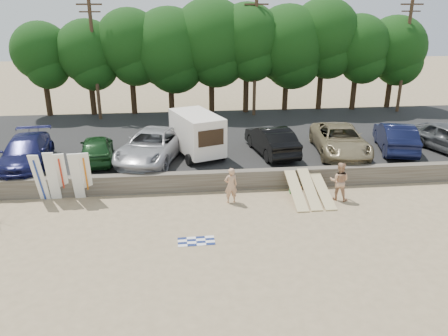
{
  "coord_description": "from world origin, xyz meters",
  "views": [
    {
      "loc": [
        -3.95,
        -17.72,
        9.05
      ],
      "look_at": [
        -1.77,
        3.0,
        1.18
      ],
      "focal_mm": 35.0,
      "sensor_mm": 36.0,
      "label": 1
    }
  ],
  "objects_px": {
    "car_2": "(152,146)",
    "beachgoer_b": "(339,181)",
    "box_trailer": "(197,133)",
    "car_3": "(271,140)",
    "car_4": "(340,140)",
    "car_5": "(395,137)",
    "car_0": "(26,153)",
    "car_1": "(97,148)",
    "beachgoer_a": "(231,185)",
    "cooler": "(293,190)"
  },
  "relations": [
    {
      "from": "beachgoer_b",
      "to": "car_4",
      "type": "bearing_deg",
      "value": -85.73
    },
    {
      "from": "car_1",
      "to": "car_4",
      "type": "relative_size",
      "value": 0.74
    },
    {
      "from": "car_1",
      "to": "car_5",
      "type": "xyz_separation_m",
      "value": [
        17.55,
        0.09,
        0.1
      ]
    },
    {
      "from": "car_5",
      "to": "box_trailer",
      "type": "bearing_deg",
      "value": 13.98
    },
    {
      "from": "car_2",
      "to": "beachgoer_a",
      "type": "xyz_separation_m",
      "value": [
        3.92,
        -4.59,
        -0.67
      ]
    },
    {
      "from": "cooler",
      "to": "car_5",
      "type": "bearing_deg",
      "value": 35.96
    },
    {
      "from": "car_4",
      "to": "car_5",
      "type": "distance_m",
      "value": 3.52
    },
    {
      "from": "car_1",
      "to": "car_3",
      "type": "relative_size",
      "value": 0.88
    },
    {
      "from": "car_2",
      "to": "beachgoer_b",
      "type": "distance_m",
      "value": 10.4
    },
    {
      "from": "car_1",
      "to": "cooler",
      "type": "bearing_deg",
      "value": 151.25
    },
    {
      "from": "car_0",
      "to": "beachgoer_a",
      "type": "distance_m",
      "value": 11.46
    },
    {
      "from": "car_4",
      "to": "beachgoer_b",
      "type": "distance_m",
      "value": 5.18
    },
    {
      "from": "box_trailer",
      "to": "car_5",
      "type": "relative_size",
      "value": 0.85
    },
    {
      "from": "beachgoer_b",
      "to": "box_trailer",
      "type": "bearing_deg",
      "value": -14.35
    },
    {
      "from": "box_trailer",
      "to": "beachgoer_a",
      "type": "relative_size",
      "value": 2.47
    },
    {
      "from": "box_trailer",
      "to": "beachgoer_b",
      "type": "xyz_separation_m",
      "value": [
        6.65,
        -5.27,
        -1.14
      ]
    },
    {
      "from": "car_0",
      "to": "car_4",
      "type": "height_order",
      "value": "car_4"
    },
    {
      "from": "car_1",
      "to": "box_trailer",
      "type": "bearing_deg",
      "value": 175.35
    },
    {
      "from": "car_0",
      "to": "car_5",
      "type": "distance_m",
      "value": 21.2
    },
    {
      "from": "car_4",
      "to": "beachgoer_a",
      "type": "height_order",
      "value": "car_4"
    },
    {
      "from": "car_2",
      "to": "beachgoer_b",
      "type": "xyz_separation_m",
      "value": [
        9.2,
        -4.81,
        -0.59
      ]
    },
    {
      "from": "cooler",
      "to": "box_trailer",
      "type": "bearing_deg",
      "value": 144.4
    },
    {
      "from": "car_5",
      "to": "beachgoer_a",
      "type": "xyz_separation_m",
      "value": [
        -10.54,
        -4.83,
        -0.67
      ]
    },
    {
      "from": "box_trailer",
      "to": "car_5",
      "type": "height_order",
      "value": "box_trailer"
    },
    {
      "from": "box_trailer",
      "to": "car_3",
      "type": "height_order",
      "value": "box_trailer"
    },
    {
      "from": "beachgoer_a",
      "to": "beachgoer_b",
      "type": "relative_size",
      "value": 0.92
    },
    {
      "from": "car_5",
      "to": "beachgoer_a",
      "type": "relative_size",
      "value": 2.93
    },
    {
      "from": "beachgoer_a",
      "to": "box_trailer",
      "type": "bearing_deg",
      "value": -83.5
    },
    {
      "from": "beachgoer_b",
      "to": "cooler",
      "type": "bearing_deg",
      "value": -2.94
    },
    {
      "from": "beachgoer_a",
      "to": "cooler",
      "type": "relative_size",
      "value": 4.65
    },
    {
      "from": "car_0",
      "to": "car_3",
      "type": "bearing_deg",
      "value": -2.09
    },
    {
      "from": "car_1",
      "to": "car_4",
      "type": "xyz_separation_m",
      "value": [
        14.03,
        -0.12,
        0.07
      ]
    },
    {
      "from": "beachgoer_b",
      "to": "car_1",
      "type": "bearing_deg",
      "value": 2.05
    },
    {
      "from": "cooler",
      "to": "car_1",
      "type": "bearing_deg",
      "value": 165.79
    },
    {
      "from": "beachgoer_a",
      "to": "car_0",
      "type": "bearing_deg",
      "value": -30.11
    },
    {
      "from": "car_3",
      "to": "car_4",
      "type": "distance_m",
      "value": 4.04
    },
    {
      "from": "beachgoer_a",
      "to": "cooler",
      "type": "distance_m",
      "value": 3.47
    },
    {
      "from": "car_2",
      "to": "beachgoer_b",
      "type": "height_order",
      "value": "car_2"
    },
    {
      "from": "car_5",
      "to": "beachgoer_a",
      "type": "distance_m",
      "value": 11.62
    },
    {
      "from": "car_1",
      "to": "car_3",
      "type": "height_order",
      "value": "car_3"
    },
    {
      "from": "car_5",
      "to": "car_0",
      "type": "bearing_deg",
      "value": 16.78
    },
    {
      "from": "car_2",
      "to": "beachgoer_b",
      "type": "relative_size",
      "value": 3.2
    },
    {
      "from": "car_4",
      "to": "cooler",
      "type": "height_order",
      "value": "car_4"
    },
    {
      "from": "beachgoer_b",
      "to": "car_5",
      "type": "bearing_deg",
      "value": -112.09
    },
    {
      "from": "car_4",
      "to": "car_5",
      "type": "relative_size",
      "value": 1.15
    },
    {
      "from": "beachgoer_a",
      "to": "cooler",
      "type": "xyz_separation_m",
      "value": [
        3.3,
        0.79,
        -0.72
      ]
    },
    {
      "from": "beachgoer_b",
      "to": "cooler",
      "type": "distance_m",
      "value": 2.36
    },
    {
      "from": "car_3",
      "to": "car_4",
      "type": "height_order",
      "value": "car_3"
    },
    {
      "from": "beachgoer_a",
      "to": "cooler",
      "type": "bearing_deg",
      "value": -175.19
    },
    {
      "from": "car_4",
      "to": "beachgoer_b",
      "type": "relative_size",
      "value": 3.09
    }
  ]
}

